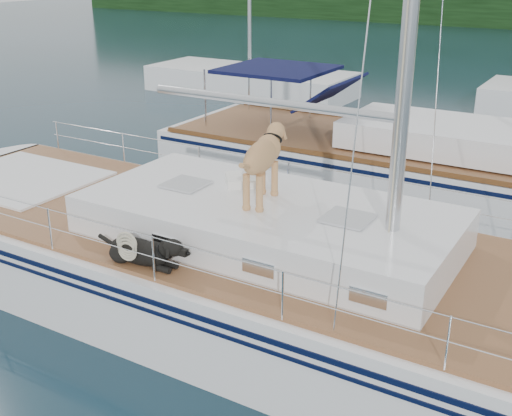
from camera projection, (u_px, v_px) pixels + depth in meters
The scene contains 4 objects.
ground at pixel (222, 302), 9.90m from camera, with size 120.00×120.00×0.00m, color black.
main_sailboat at pixel (226, 264), 9.61m from camera, with size 12.00×3.80×14.01m.
neighbor_sailboat at pixel (407, 167), 14.20m from camera, with size 11.00×3.50×13.30m.
bg_boat_west at pixel (250, 82), 24.74m from camera, with size 8.00×3.00×11.65m.
Camera 1 is at (4.90, -7.18, 4.99)m, focal length 45.00 mm.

